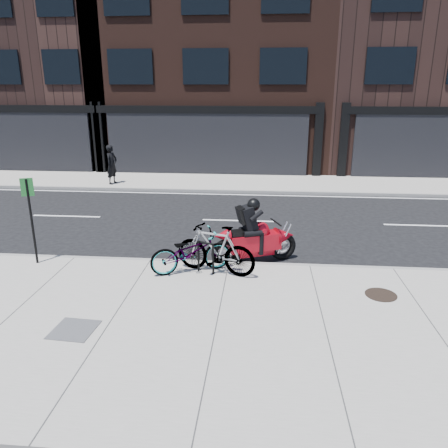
# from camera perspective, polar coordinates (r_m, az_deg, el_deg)

# --- Properties ---
(ground) EXTENTS (120.00, 120.00, 0.00)m
(ground) POSITION_cam_1_polar(r_m,az_deg,el_deg) (12.84, 1.32, -2.21)
(ground) COLOR black
(ground) RESTS_ON ground
(sidewalk_near) EXTENTS (60.00, 6.00, 0.13)m
(sidewalk_near) POSITION_cam_1_polar(r_m,az_deg,el_deg) (8.30, -1.04, -13.57)
(sidewalk_near) COLOR gray
(sidewalk_near) RESTS_ON ground
(sidewalk_far) EXTENTS (60.00, 3.50, 0.13)m
(sidewalk_far) POSITION_cam_1_polar(r_m,az_deg,el_deg) (20.28, 2.79, 5.41)
(sidewalk_far) COLOR gray
(sidewalk_far) RESTS_ON ground
(building_midwest) EXTENTS (10.00, 10.00, 12.00)m
(building_midwest) POSITION_cam_1_polar(r_m,az_deg,el_deg) (29.51, -21.92, 19.66)
(building_midwest) COLOR black
(building_midwest) RESTS_ON ground
(building_center) EXTENTS (12.00, 10.00, 14.50)m
(building_center) POSITION_cam_1_polar(r_m,az_deg,el_deg) (26.85, -0.97, 23.84)
(building_center) COLOR black
(building_center) RESTS_ON ground
(building_mideast) EXTENTS (12.00, 10.00, 12.50)m
(building_mideast) POSITION_cam_1_polar(r_m,az_deg,el_deg) (28.17, 25.82, 19.87)
(building_mideast) COLOR black
(building_mideast) RESTS_ON ground
(bike_rack) EXTENTS (0.42, 0.22, 0.77)m
(bike_rack) POSITION_cam_1_polar(r_m,az_deg,el_deg) (10.26, -2.40, -4.01)
(bike_rack) COLOR black
(bike_rack) RESTS_ON sidewalk_near
(bicycle_front) EXTENTS (2.05, 1.39, 1.02)m
(bicycle_front) POSITION_cam_1_polar(r_m,az_deg,el_deg) (10.29, -4.35, -3.62)
(bicycle_front) COLOR gray
(bicycle_front) RESTS_ON sidewalk_near
(bicycle_rear) EXTENTS (2.05, 1.14, 1.19)m
(bicycle_rear) POSITION_cam_1_polar(r_m,az_deg,el_deg) (10.19, -1.13, -3.30)
(bicycle_rear) COLOR gray
(bicycle_rear) RESTS_ON sidewalk_near
(motorcycle) EXTENTS (2.19, 1.15, 1.72)m
(motorcycle) POSITION_cam_1_polar(r_m,az_deg,el_deg) (11.12, 4.52, -1.65)
(motorcycle) COLOR black
(motorcycle) RESTS_ON ground
(pedestrian) EXTENTS (0.58, 0.72, 1.73)m
(pedestrian) POSITION_cam_1_polar(r_m,az_deg,el_deg) (20.24, -14.44, 7.53)
(pedestrian) COLOR black
(pedestrian) RESTS_ON sidewalk_far
(manhole_cover) EXTENTS (0.67, 0.67, 0.02)m
(manhole_cover) POSITION_cam_1_polar(r_m,az_deg,el_deg) (9.93, 19.82, -8.69)
(manhole_cover) COLOR black
(manhole_cover) RESTS_ON sidewalk_near
(utility_grate) EXTENTS (0.80, 0.80, 0.02)m
(utility_grate) POSITION_cam_1_polar(r_m,az_deg,el_deg) (8.59, -19.01, -12.90)
(utility_grate) COLOR #414143
(utility_grate) RESTS_ON sidewalk_near
(sign_post) EXTENTS (0.28, 0.12, 2.15)m
(sign_post) POSITION_cam_1_polar(r_m,az_deg,el_deg) (11.52, -23.93, 1.27)
(sign_post) COLOR black
(sign_post) RESTS_ON sidewalk_near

